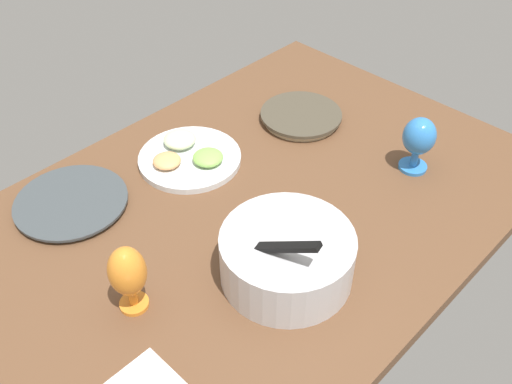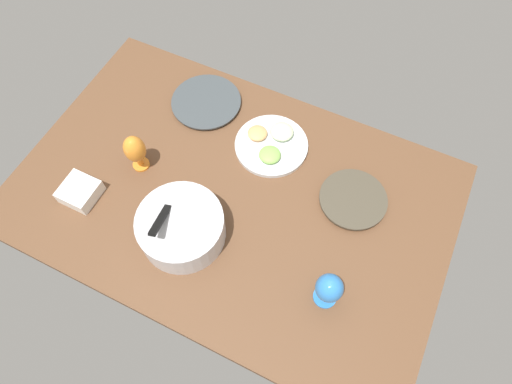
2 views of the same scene
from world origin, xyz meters
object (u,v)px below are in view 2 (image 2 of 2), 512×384
object	(u,v)px
dinner_plate_left	(353,200)
dinner_plate_right	(206,102)
mixing_bowl	(181,227)
hurricane_glass_blue	(329,289)
square_bowl_white	(80,191)
fruit_platter	(272,143)
hurricane_glass_orange	(135,150)

from	to	relation	value
dinner_plate_left	dinner_plate_right	bearing A→B (deg)	-13.45
dinner_plate_left	mixing_bowl	xyz separation A→B (cm)	(49.50, 38.27, 5.06)
hurricane_glass_blue	square_bowl_white	xyz separation A→B (cm)	(95.20, 3.55, -6.82)
dinner_plate_left	square_bowl_white	size ratio (longest dim) A/B	1.99
dinner_plate_left	fruit_platter	bearing A→B (deg)	-14.33
hurricane_glass_blue	square_bowl_white	size ratio (longest dim) A/B	1.29
dinner_plate_left	mixing_bowl	world-z (taller)	mixing_bowl
mixing_bowl	hurricane_glass_blue	xyz separation A→B (cm)	(-53.37, -0.70, 3.57)
dinner_plate_left	mixing_bowl	bearing A→B (deg)	37.71
dinner_plate_right	hurricane_glass_orange	bearing A→B (deg)	77.69
hurricane_glass_blue	square_bowl_white	distance (cm)	95.51
mixing_bowl	hurricane_glass_orange	bearing A→B (deg)	-31.42
dinner_plate_right	fruit_platter	world-z (taller)	fruit_platter
mixing_bowl	hurricane_glass_blue	size ratio (longest dim) A/B	1.86
hurricane_glass_orange	hurricane_glass_blue	bearing A→B (deg)	168.25
hurricane_glass_orange	dinner_plate_left	bearing A→B (deg)	-165.49
dinner_plate_left	square_bowl_white	distance (cm)	100.17
dinner_plate_left	hurricane_glass_orange	distance (cm)	81.86
dinner_plate_right	hurricane_glass_orange	world-z (taller)	hurricane_glass_orange
hurricane_glass_blue	dinner_plate_right	bearing A→B (deg)	-36.17
dinner_plate_right	mixing_bowl	distance (cm)	59.32
dinner_plate_right	hurricane_glass_blue	distance (cm)	92.72
dinner_plate_right	fruit_platter	xyz separation A→B (cm)	(-33.38, 7.38, 0.67)
dinner_plate_left	hurricane_glass_blue	world-z (taller)	hurricane_glass_blue
dinner_plate_left	mixing_bowl	distance (cm)	62.77
dinner_plate_right	hurricane_glass_orange	xyz separation A→B (cm)	(8.13, 37.28, 9.42)
fruit_platter	hurricane_glass_orange	distance (cm)	51.91
mixing_bowl	fruit_platter	world-z (taller)	mixing_bowl
dinner_plate_right	fruit_platter	size ratio (longest dim) A/B	1.01
dinner_plate_right	dinner_plate_left	bearing A→B (deg)	166.55
fruit_platter	hurricane_glass_blue	bearing A→B (deg)	131.12
dinner_plate_left	hurricane_glass_orange	bearing A→B (deg)	14.51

